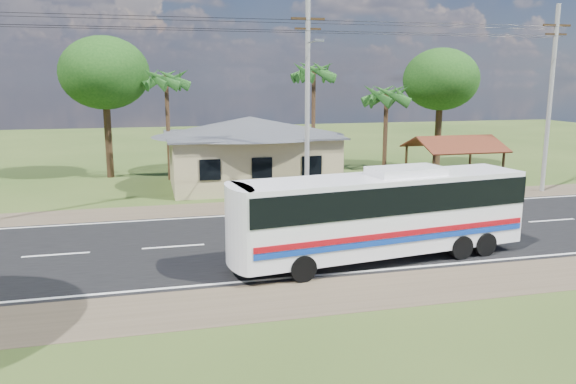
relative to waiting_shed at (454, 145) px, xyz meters
name	(u,v)px	position (x,y,z in m)	size (l,w,h in m)	color
ground	(280,240)	(-13.00, -8.50, -2.73)	(120.00, 120.00, 0.00)	#2C4418
road	(280,239)	(-13.00, -8.50, -2.72)	(120.00, 16.00, 0.03)	black
house	(250,144)	(-12.00, 4.50, -0.09)	(12.40, 10.00, 5.00)	tan
waiting_shed	(454,145)	(0.00, 0.00, 0.00)	(5.20, 4.48, 3.35)	#3D2B16
concrete_barrier	(462,191)	(-1.00, -2.90, -2.28)	(7.00, 0.30, 0.90)	#9E9E99
utility_poles	(301,98)	(-10.33, -2.01, 3.04)	(32.80, 2.22, 11.00)	#9E9E99
palm_near	(387,96)	(-3.50, 2.50, 2.98)	(2.80, 2.80, 6.70)	#47301E
palm_mid	(314,73)	(-7.00, 7.00, 4.43)	(2.80, 2.80, 8.20)	#47301E
palm_far	(166,80)	(-17.00, 7.50, 3.95)	(2.80, 2.80, 7.70)	#47301E
tree_behind_house	(104,73)	(-21.00, 9.50, 4.39)	(6.00, 6.00, 9.61)	#47301E
tree_behind_shed	(441,80)	(3.00, 7.50, 3.95)	(5.60, 5.60, 9.02)	#47301E
coach_bus	(383,208)	(-9.85, -12.02, -0.73)	(11.50, 3.89, 3.50)	white
motorcycle	(394,195)	(-5.26, -2.92, -2.28)	(0.60, 1.71, 0.90)	black
person	(464,191)	(-1.89, -4.46, -1.94)	(0.58, 0.38, 1.58)	navy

